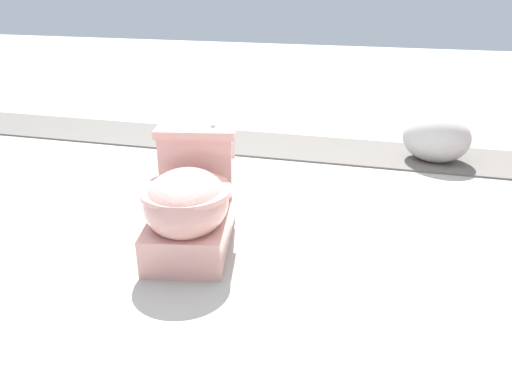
# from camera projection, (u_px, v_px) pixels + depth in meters

# --- Properties ---
(ground_plane) EXTENTS (14.00, 14.00, 0.00)m
(ground_plane) POSITION_uv_depth(u_px,v_px,m) (204.00, 229.00, 2.45)
(ground_plane) COLOR #A8A59E
(gravel_strip) EXTENTS (0.56, 8.00, 0.01)m
(gravel_strip) POSITION_uv_depth(u_px,v_px,m) (336.00, 150.00, 3.53)
(gravel_strip) COLOR #605B56
(gravel_strip) RESTS_ON ground
(toilet) EXTENTS (0.69, 0.49, 0.52)m
(toilet) POSITION_uv_depth(u_px,v_px,m) (191.00, 202.00, 2.22)
(toilet) COLOR #E09E93
(toilet) RESTS_ON ground
(boulder_near) EXTENTS (0.45, 0.51, 0.33)m
(boulder_near) POSITION_uv_depth(u_px,v_px,m) (436.00, 138.00, 3.28)
(boulder_near) COLOR #B7B2AD
(boulder_near) RESTS_ON ground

